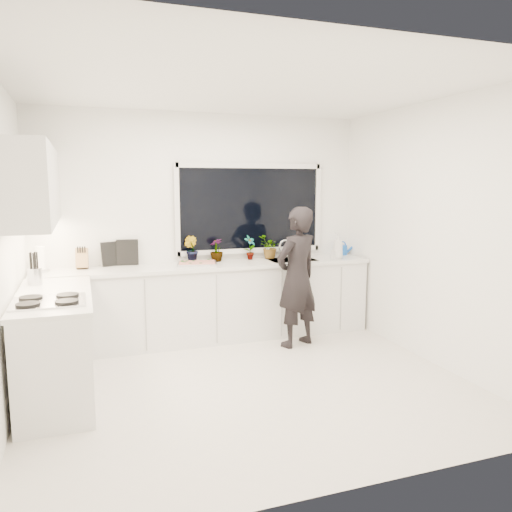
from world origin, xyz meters
name	(u,v)px	position (x,y,z in m)	size (l,w,h in m)	color
floor	(249,385)	(0.00, 0.00, -0.01)	(4.00, 3.50, 0.02)	beige
wall_back	(203,226)	(0.00, 1.76, 1.35)	(4.00, 0.02, 2.70)	white
wall_left	(0,251)	(-2.01, 0.00, 1.35)	(0.02, 3.50, 2.70)	white
wall_right	(433,234)	(2.01, 0.00, 1.35)	(0.02, 3.50, 2.70)	white
ceiling	(248,84)	(0.00, 0.00, 2.71)	(4.00, 3.50, 0.02)	white
window	(250,209)	(0.60, 1.73, 1.55)	(1.80, 0.02, 1.00)	black
base_cabinets_back	(210,303)	(0.00, 1.45, 0.44)	(3.92, 0.58, 0.88)	white
base_cabinets_left	(57,347)	(-1.67, 0.35, 0.44)	(0.58, 1.60, 0.88)	white
countertop_back	(210,266)	(0.00, 1.44, 0.90)	(3.94, 0.62, 0.04)	silver
countertop_left	(54,296)	(-1.67, 0.35, 0.90)	(0.62, 1.60, 0.04)	silver
upper_cabinets	(35,185)	(-1.79, 0.70, 1.85)	(0.34, 2.10, 0.70)	white
sink	(291,263)	(1.05, 1.45, 0.87)	(0.58, 0.42, 0.14)	silver
faucet	(285,249)	(1.05, 1.65, 1.03)	(0.03, 0.03, 0.22)	silver
stovetop	(49,301)	(-1.69, 0.00, 0.94)	(0.56, 0.48, 0.03)	black
person	(297,277)	(0.88, 0.90, 0.80)	(0.59, 0.38, 1.61)	black
pizza_tray	(197,264)	(-0.16, 1.42, 0.94)	(0.45, 0.33, 0.03)	#B1B2B6
pizza	(197,262)	(-0.16, 1.42, 0.95)	(0.41, 0.29, 0.01)	red
watering_can	(342,250)	(1.85, 1.61, 0.98)	(0.14, 0.14, 0.13)	blue
paper_towel_roll	(40,260)	(-1.85, 1.55, 1.05)	(0.11, 0.11, 0.26)	white
knife_block	(82,259)	(-1.43, 1.59, 1.03)	(0.13, 0.10, 0.22)	olive
utensil_crock	(35,277)	(-1.85, 0.80, 1.00)	(0.13, 0.13, 0.16)	silver
picture_frame_large	(111,254)	(-1.11, 1.69, 1.06)	(0.22, 0.02, 0.28)	black
picture_frame_small	(127,252)	(-0.92, 1.69, 1.07)	(0.25, 0.02, 0.30)	black
herb_plants	(241,248)	(0.44, 1.61, 1.07)	(1.29, 0.33, 0.32)	#26662D
soap_bottles	(337,247)	(1.61, 1.30, 1.07)	(0.15, 0.14, 0.33)	#D8BF66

